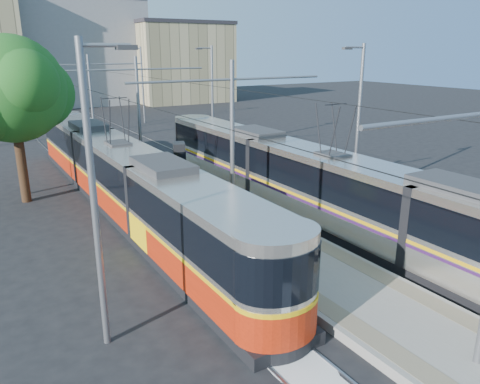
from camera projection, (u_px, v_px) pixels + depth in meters
ground at (359, 301)px, 14.93m from camera, size 160.00×160.00×0.00m
platform at (159, 177)px, 28.80m from camera, size 4.00×50.00×0.30m
tactile_strip_left at (136, 178)px, 28.04m from camera, size 0.70×50.00×0.01m
tactile_strip_right at (181, 172)px, 29.47m from camera, size 0.70×50.00×0.01m
rails at (159, 179)px, 28.84m from camera, size 8.71×70.00×0.03m
tram_left at (120, 176)px, 23.18m from camera, size 2.43×28.53×5.50m
tram_right at (331, 187)px, 20.69m from camera, size 2.43×30.14×5.50m
catenary at (175, 111)px, 25.19m from camera, size 9.20×70.00×7.00m
street_lamps at (133, 105)px, 30.89m from camera, size 15.18×38.22×8.00m
shelter at (180, 163)px, 26.27m from camera, size 1.03×1.27×2.44m
tree at (18, 91)px, 23.43m from camera, size 5.83×5.39×8.47m
building_centre at (74, 51)px, 68.10m from camera, size 18.36×14.28×14.83m
building_right at (180, 62)px, 70.58m from camera, size 14.28×10.20×11.69m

